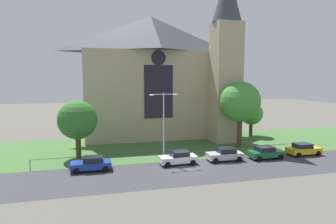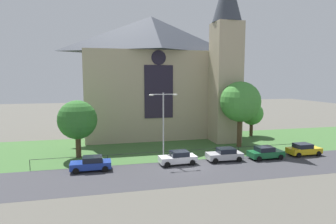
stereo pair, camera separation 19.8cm
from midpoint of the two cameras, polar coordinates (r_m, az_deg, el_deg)
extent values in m
plane|color=#56544C|center=(42.18, -0.54, -6.65)|extent=(160.00, 160.00, 0.00)
cube|color=#38383D|center=(31.05, 4.65, -11.60)|extent=(120.00, 8.00, 0.01)
cube|color=#3D6633|center=(40.29, 0.12, -7.29)|extent=(120.00, 20.00, 0.01)
cube|color=tan|center=(49.72, -3.43, 3.53)|extent=(22.00, 12.00, 14.00)
pyramid|color=#383D47|center=(50.17, -3.51, 15.01)|extent=(22.00, 12.00, 6.00)
cube|color=black|center=(43.75, -2.00, 4.02)|extent=(4.40, 0.16, 8.00)
cylinder|color=black|center=(43.81, -2.03, 10.70)|extent=(2.20, 0.15, 2.20)
cube|color=tan|center=(45.01, 11.14, 5.63)|extent=(4.00, 4.00, 18.00)
cylinder|color=black|center=(34.74, 1.56, -7.70)|extent=(32.42, 0.05, 0.05)
cylinder|color=black|center=(34.50, -25.78, -9.43)|extent=(0.06, 0.07, 1.10)
cylinder|color=black|center=(33.73, -12.02, -9.26)|extent=(0.07, 0.07, 1.10)
cylinder|color=black|center=(34.89, 1.56, -8.58)|extent=(0.06, 0.07, 1.10)
cylinder|color=black|center=(37.78, 13.61, -7.57)|extent=(0.06, 0.07, 1.10)
cylinder|color=black|center=(42.06, 23.53, -6.49)|extent=(0.07, 0.07, 1.10)
cylinder|color=#4C3823|center=(37.45, -17.45, -6.40)|extent=(0.64, 0.64, 2.91)
sphere|color=#2D6B28|center=(36.87, -17.62, -1.48)|extent=(4.77, 4.77, 4.77)
cylinder|color=#4C3823|center=(42.47, 13.78, -3.78)|extent=(0.68, 0.68, 4.32)
sphere|color=#428C38|center=(41.92, 13.95, 2.01)|extent=(5.70, 5.70, 5.70)
cylinder|color=#423021|center=(50.99, 15.95, -3.21)|extent=(0.57, 0.57, 2.39)
sphere|color=#428C38|center=(50.61, 16.05, -0.28)|extent=(3.82, 3.82, 3.82)
cylinder|color=#B2B2B7|center=(33.65, -1.04, -3.05)|extent=(0.16, 0.16, 8.09)
cylinder|color=#B2B2B7|center=(33.07, -2.24, 3.49)|extent=(1.40, 0.10, 0.10)
cylinder|color=#B2B2B7|center=(33.37, 0.12, 3.52)|extent=(1.40, 0.10, 0.10)
ellipsoid|color=white|center=(32.94, -3.44, 3.38)|extent=(0.57, 0.26, 0.20)
ellipsoid|color=white|center=(33.55, 1.28, 3.45)|extent=(0.57, 0.26, 0.20)
cube|color=#1E3899|center=(32.07, -15.13, -10.08)|extent=(4.20, 1.80, 0.70)
cube|color=black|center=(31.89, -14.80, -9.00)|extent=(2.00, 1.60, 0.55)
cylinder|color=black|center=(31.38, -17.89, -11.11)|extent=(0.64, 0.22, 0.64)
cylinder|color=black|center=(33.09, -17.66, -10.17)|extent=(0.64, 0.22, 0.64)
cylinder|color=black|center=(31.28, -12.41, -10.99)|extent=(0.64, 0.22, 0.64)
cylinder|color=black|center=(33.00, -12.49, -10.05)|extent=(0.64, 0.22, 0.64)
cube|color=silver|center=(33.22, 1.80, -9.26)|extent=(4.27, 1.98, 0.70)
cube|color=black|center=(33.12, 2.14, -8.19)|extent=(2.07, 1.68, 0.55)
cylinder|color=black|center=(32.06, -0.23, -10.39)|extent=(0.65, 0.25, 0.64)
cylinder|color=black|center=(33.73, -1.09, -9.52)|extent=(0.65, 0.25, 0.64)
cylinder|color=black|center=(32.96, 4.76, -9.93)|extent=(0.65, 0.25, 0.64)
cylinder|color=black|center=(34.58, 3.68, -9.12)|extent=(0.65, 0.25, 0.64)
cube|color=#B7B7BC|center=(35.23, 10.95, -8.45)|extent=(4.23, 1.87, 0.70)
cube|color=black|center=(35.15, 11.28, -7.44)|extent=(2.03, 1.63, 0.55)
cylinder|color=black|center=(33.95, 9.26, -9.50)|extent=(0.64, 0.23, 0.64)
cylinder|color=black|center=(35.56, 8.16, -8.73)|extent=(0.64, 0.23, 0.64)
cylinder|color=black|center=(35.13, 13.76, -9.05)|extent=(0.64, 0.23, 0.64)
cylinder|color=black|center=(36.69, 12.50, -8.34)|extent=(0.64, 0.23, 0.64)
cube|color=#196033|center=(37.38, 18.62, -7.80)|extent=(4.24, 1.90, 0.70)
cube|color=black|center=(37.12, 18.40, -6.90)|extent=(2.04, 1.65, 0.55)
cylinder|color=black|center=(38.98, 19.68, -7.69)|extent=(0.64, 0.23, 0.64)
cylinder|color=black|center=(37.57, 21.26, -8.29)|extent=(0.64, 0.23, 0.64)
cylinder|color=black|center=(37.41, 15.94, -8.15)|extent=(0.64, 0.23, 0.64)
cylinder|color=black|center=(35.94, 17.44, -8.81)|extent=(0.64, 0.23, 0.64)
cube|color=gold|center=(40.87, 25.13, -6.85)|extent=(4.23, 1.86, 0.70)
cube|color=black|center=(40.61, 24.95, -6.03)|extent=(2.02, 1.63, 0.55)
cylinder|color=black|center=(42.54, 25.86, -6.78)|extent=(0.64, 0.23, 0.64)
cylinder|color=black|center=(41.23, 27.49, -7.28)|extent=(0.64, 0.23, 0.64)
cylinder|color=black|center=(40.72, 22.69, -7.21)|extent=(0.64, 0.23, 0.64)
cylinder|color=black|center=(39.35, 24.29, -7.76)|extent=(0.64, 0.23, 0.64)
camera|label=1|loc=(0.10, -90.14, -0.02)|focal=30.82mm
camera|label=2|loc=(0.10, 89.86, 0.02)|focal=30.82mm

